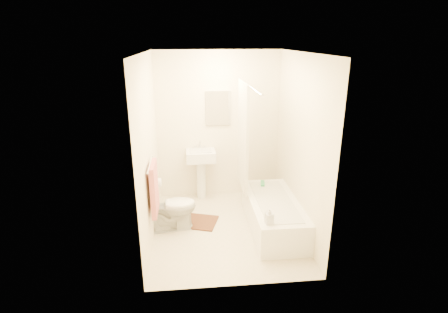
{
  "coord_description": "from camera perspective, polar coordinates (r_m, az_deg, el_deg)",
  "views": [
    {
      "loc": [
        -0.46,
        -4.32,
        2.57
      ],
      "look_at": [
        0.0,
        0.25,
        1.0
      ],
      "focal_mm": 28.0,
      "sensor_mm": 36.0,
      "label": 1
    }
  ],
  "objects": [
    {
      "name": "ceiling",
      "position": [
        4.35,
        0.34,
        16.61
      ],
      "size": [
        2.4,
        2.4,
        0.0
      ],
      "primitive_type": "plane",
      "color": "white",
      "rests_on": "ground"
    },
    {
      "name": "shower_curtain",
      "position": [
        5.07,
        3.1,
        3.38
      ],
      "size": [
        0.04,
        0.8,
        1.55
      ],
      "primitive_type": "cube",
      "color": "silver",
      "rests_on": "curtain_rod"
    },
    {
      "name": "toilet",
      "position": [
        4.97,
        -8.55,
        -8.11
      ],
      "size": [
        0.73,
        0.48,
        0.67
      ],
      "primitive_type": "imported",
      "rotation": [
        0.0,
        0.0,
        1.71
      ],
      "color": "white",
      "rests_on": "floor"
    },
    {
      "name": "scrub_brush",
      "position": [
        5.41,
        6.32,
        -4.4
      ],
      "size": [
        0.09,
        0.2,
        0.04
      ],
      "primitive_type": "cube",
      "rotation": [
        0.0,
        0.0,
        -0.19
      ],
      "color": "#38AD61",
      "rests_on": "bathtub"
    },
    {
      "name": "towel_bar",
      "position": [
        4.36,
        -11.98,
        -1.28
      ],
      "size": [
        0.02,
        0.6,
        0.02
      ],
      "primitive_type": "cylinder",
      "rotation": [
        1.57,
        0.0,
        0.0
      ],
      "color": "silver",
      "rests_on": "wall_left"
    },
    {
      "name": "wall_back",
      "position": [
        5.71,
        -0.96,
        4.97
      ],
      "size": [
        2.0,
        0.02,
        2.4
      ],
      "primitive_type": "cube",
      "color": "beige",
      "rests_on": "ground"
    },
    {
      "name": "towel",
      "position": [
        4.48,
        -11.32,
        -5.12
      ],
      "size": [
        0.06,
        0.45,
        0.66
      ],
      "primitive_type": "cube",
      "color": "#CC7266",
      "rests_on": "towel_bar"
    },
    {
      "name": "mirror",
      "position": [
        5.63,
        -0.96,
        7.89
      ],
      "size": [
        0.4,
        0.03,
        0.55
      ],
      "primitive_type": "cube",
      "color": "white",
      "rests_on": "wall_back"
    },
    {
      "name": "curtain_rod",
      "position": [
        4.53,
        4.05,
        11.57
      ],
      "size": [
        0.03,
        1.7,
        0.03
      ],
      "primitive_type": "cylinder",
      "rotation": [
        1.57,
        0.0,
        0.0
      ],
      "color": "silver",
      "rests_on": "wall_back"
    },
    {
      "name": "soap_bottle",
      "position": [
        4.31,
        7.41,
        -9.63
      ],
      "size": [
        0.1,
        0.1,
        0.2
      ],
      "primitive_type": "imported",
      "rotation": [
        0.0,
        0.0,
        0.14
      ],
      "color": "white",
      "rests_on": "bathtub"
    },
    {
      "name": "wall_right",
      "position": [
        4.77,
        12.36,
        1.7
      ],
      "size": [
        0.02,
        2.4,
        2.4
      ],
      "primitive_type": "cube",
      "color": "beige",
      "rests_on": "ground"
    },
    {
      "name": "bathtub",
      "position": [
        5.03,
        8.04,
        -9.32
      ],
      "size": [
        0.66,
        1.51,
        0.43
      ],
      "primitive_type": null,
      "color": "white",
      "rests_on": "floor"
    },
    {
      "name": "toilet_paper",
      "position": [
        4.85,
        -10.88,
        -4.21
      ],
      "size": [
        0.11,
        0.12,
        0.12
      ],
      "primitive_type": "cylinder",
      "rotation": [
        0.0,
        1.57,
        0.0
      ],
      "color": "white",
      "rests_on": "wall_left"
    },
    {
      "name": "wall_left",
      "position": [
        4.57,
        -12.26,
        0.96
      ],
      "size": [
        0.02,
        2.4,
        2.4
      ],
      "primitive_type": "cube",
      "color": "beige",
      "rests_on": "ground"
    },
    {
      "name": "bath_mat",
      "position": [
        5.23,
        -4.59,
        -10.53
      ],
      "size": [
        0.7,
        0.6,
        0.02
      ],
      "primitive_type": "cube",
      "rotation": [
        0.0,
        0.0,
        -0.31
      ],
      "color": "#47231D",
      "rests_on": "floor"
    },
    {
      "name": "floor",
      "position": [
        5.05,
        0.29,
        -11.72
      ],
      "size": [
        2.4,
        2.4,
        0.0
      ],
      "primitive_type": "plane",
      "color": "beige",
      "rests_on": "ground"
    },
    {
      "name": "sink",
      "position": [
        5.79,
        -3.77,
        -2.61
      ],
      "size": [
        0.47,
        0.38,
        0.91
      ],
      "primitive_type": null,
      "rotation": [
        0.0,
        0.0,
        0.02
      ],
      "color": "white",
      "rests_on": "floor"
    }
  ]
}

